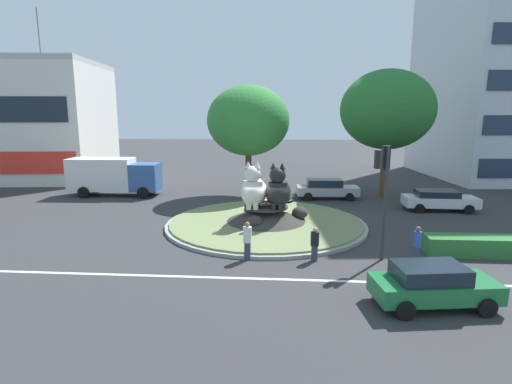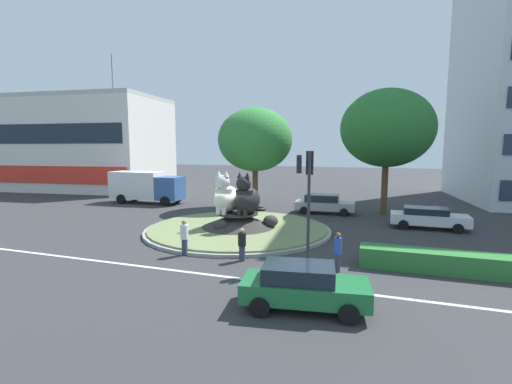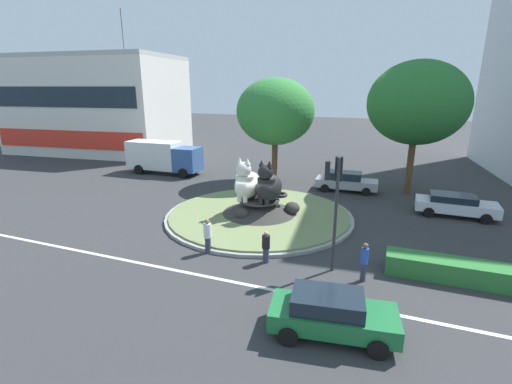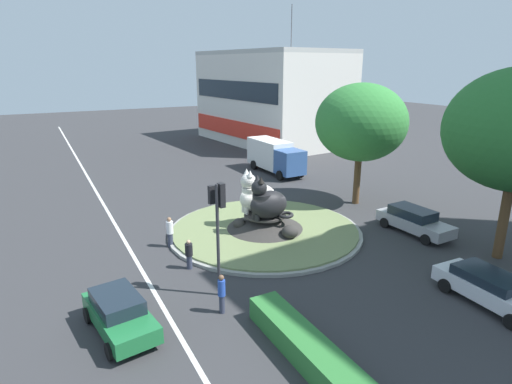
{
  "view_description": "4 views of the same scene",
  "coord_description": "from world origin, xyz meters",
  "px_view_note": "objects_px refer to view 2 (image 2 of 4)",
  "views": [
    {
      "loc": [
        1.08,
        -23.27,
        6.57
      ],
      "look_at": [
        -0.72,
        1.84,
        1.66
      ],
      "focal_mm": 28.44,
      "sensor_mm": 36.0,
      "label": 1
    },
    {
      "loc": [
        8.41,
        -21.22,
        5.32
      ],
      "look_at": [
        0.63,
        1.72,
        2.34
      ],
      "focal_mm": 25.4,
      "sensor_mm": 36.0,
      "label": 2
    },
    {
      "loc": [
        7.56,
        -20.42,
        7.99
      ],
      "look_at": [
        -0.47,
        0.69,
        1.41
      ],
      "focal_mm": 25.44,
      "sensor_mm": 36.0,
      "label": 3
    },
    {
      "loc": [
        21.22,
        -11.84,
        9.94
      ],
      "look_at": [
        -1.74,
        0.3,
        2.08
      ],
      "focal_mm": 29.72,
      "sensor_mm": 36.0,
      "label": 4
    }
  ],
  "objects_px": {
    "hatchback_near_shophouse": "(428,217)",
    "parked_car_right": "(303,286)",
    "sedan_on_far_lane": "(324,204)",
    "pedestrian_blue_shirt": "(338,251)",
    "cat_statue_white": "(226,197)",
    "cat_statue_black": "(247,199)",
    "pedestrian_black_shirt": "(242,244)",
    "delivery_box_truck": "(146,186)",
    "second_tree_near_tower": "(387,128)",
    "traffic_light_mast": "(307,182)",
    "shophouse_block": "(85,144)",
    "pedestrian_white_shirt": "(184,237)",
    "broadleaf_tree_behind_island": "(255,140)"
  },
  "relations": [
    {
      "from": "hatchback_near_shophouse",
      "to": "parked_car_right",
      "type": "distance_m",
      "value": 15.45
    },
    {
      "from": "parked_car_right",
      "to": "sedan_on_far_lane",
      "type": "bearing_deg",
      "value": 87.75
    },
    {
      "from": "pedestrian_blue_shirt",
      "to": "cat_statue_white",
      "type": "bearing_deg",
      "value": 129.4
    },
    {
      "from": "cat_statue_black",
      "to": "pedestrian_black_shirt",
      "type": "relative_size",
      "value": 1.73
    },
    {
      "from": "pedestrian_blue_shirt",
      "to": "delivery_box_truck",
      "type": "bearing_deg",
      "value": 130.43
    },
    {
      "from": "parked_car_right",
      "to": "delivery_box_truck",
      "type": "bearing_deg",
      "value": 128.28
    },
    {
      "from": "parked_car_right",
      "to": "second_tree_near_tower",
      "type": "bearing_deg",
      "value": 73.71
    },
    {
      "from": "parked_car_right",
      "to": "delivery_box_truck",
      "type": "distance_m",
      "value": 26.06
    },
    {
      "from": "pedestrian_black_shirt",
      "to": "sedan_on_far_lane",
      "type": "bearing_deg",
      "value": -75.51
    },
    {
      "from": "cat_statue_white",
      "to": "second_tree_near_tower",
      "type": "height_order",
      "value": "second_tree_near_tower"
    },
    {
      "from": "sedan_on_far_lane",
      "to": "parked_car_right",
      "type": "bearing_deg",
      "value": -86.13
    },
    {
      "from": "pedestrian_black_shirt",
      "to": "traffic_light_mast",
      "type": "bearing_deg",
      "value": -149.81
    },
    {
      "from": "shophouse_block",
      "to": "cat_statue_black",
      "type": "bearing_deg",
      "value": -36.24
    },
    {
      "from": "pedestrian_black_shirt",
      "to": "pedestrian_white_shirt",
      "type": "bearing_deg",
      "value": 23.36
    },
    {
      "from": "cat_statue_black",
      "to": "broadleaf_tree_behind_island",
      "type": "xyz_separation_m",
      "value": [
        -2.54,
        9.02,
        3.82
      ]
    },
    {
      "from": "cat_statue_white",
      "to": "pedestrian_blue_shirt",
      "type": "relative_size",
      "value": 1.56
    },
    {
      "from": "pedestrian_black_shirt",
      "to": "parked_car_right",
      "type": "distance_m",
      "value": 5.56
    },
    {
      "from": "pedestrian_black_shirt",
      "to": "hatchback_near_shophouse",
      "type": "distance_m",
      "value": 13.83
    },
    {
      "from": "traffic_light_mast",
      "to": "delivery_box_truck",
      "type": "bearing_deg",
      "value": 47.87
    },
    {
      "from": "cat_statue_black",
      "to": "traffic_light_mast",
      "type": "relative_size",
      "value": 0.52
    },
    {
      "from": "hatchback_near_shophouse",
      "to": "cat_statue_black",
      "type": "bearing_deg",
      "value": -154.38
    },
    {
      "from": "cat_statue_white",
      "to": "sedan_on_far_lane",
      "type": "xyz_separation_m",
      "value": [
        5.04,
        8.24,
        -1.38
      ]
    },
    {
      "from": "traffic_light_mast",
      "to": "pedestrian_black_shirt",
      "type": "distance_m",
      "value": 4.22
    },
    {
      "from": "pedestrian_black_shirt",
      "to": "sedan_on_far_lane",
      "type": "xyz_separation_m",
      "value": [
        1.87,
        13.72,
        -0.0
      ]
    },
    {
      "from": "cat_statue_white",
      "to": "traffic_light_mast",
      "type": "bearing_deg",
      "value": 52.3
    },
    {
      "from": "parked_car_right",
      "to": "traffic_light_mast",
      "type": "bearing_deg",
      "value": 91.39
    },
    {
      "from": "pedestrian_white_shirt",
      "to": "pedestrian_blue_shirt",
      "type": "xyz_separation_m",
      "value": [
        7.47,
        -0.08,
        0.0
      ]
    },
    {
      "from": "broadleaf_tree_behind_island",
      "to": "second_tree_near_tower",
      "type": "bearing_deg",
      "value": 3.12
    },
    {
      "from": "cat_statue_white",
      "to": "hatchback_near_shophouse",
      "type": "height_order",
      "value": "cat_statue_white"
    },
    {
      "from": "broadleaf_tree_behind_island",
      "to": "parked_car_right",
      "type": "xyz_separation_m",
      "value": [
        8.03,
        -18.59,
        -5.2
      ]
    },
    {
      "from": "second_tree_near_tower",
      "to": "pedestrian_blue_shirt",
      "type": "distance_m",
      "value": 16.42
    },
    {
      "from": "second_tree_near_tower",
      "to": "pedestrian_white_shirt",
      "type": "xyz_separation_m",
      "value": [
        -9.49,
        -15.12,
        -5.89
      ]
    },
    {
      "from": "shophouse_block",
      "to": "pedestrian_black_shirt",
      "type": "relative_size",
      "value": 13.51
    },
    {
      "from": "traffic_light_mast",
      "to": "cat_statue_white",
      "type": "bearing_deg",
      "value": 44.77
    },
    {
      "from": "parked_car_right",
      "to": "delivery_box_truck",
      "type": "xyz_separation_m",
      "value": [
        -18.9,
        17.93,
        0.86
      ]
    },
    {
      "from": "cat_statue_white",
      "to": "shophouse_block",
      "type": "relative_size",
      "value": 0.13
    },
    {
      "from": "broadleaf_tree_behind_island",
      "to": "pedestrian_black_shirt",
      "type": "relative_size",
      "value": 5.59
    },
    {
      "from": "cat_statue_white",
      "to": "parked_car_right",
      "type": "xyz_separation_m",
      "value": [
        6.91,
        -9.6,
        -1.4
      ]
    },
    {
      "from": "hatchback_near_shophouse",
      "to": "delivery_box_truck",
      "type": "relative_size",
      "value": 0.67
    },
    {
      "from": "cat_statue_white",
      "to": "pedestrian_black_shirt",
      "type": "xyz_separation_m",
      "value": [
        3.17,
        -5.49,
        -1.37
      ]
    },
    {
      "from": "shophouse_block",
      "to": "hatchback_near_shophouse",
      "type": "height_order",
      "value": "shophouse_block"
    },
    {
      "from": "second_tree_near_tower",
      "to": "pedestrian_blue_shirt",
      "type": "height_order",
      "value": "second_tree_near_tower"
    },
    {
      "from": "second_tree_near_tower",
      "to": "pedestrian_blue_shirt",
      "type": "xyz_separation_m",
      "value": [
        -2.02,
        -15.19,
        -5.89
      ]
    },
    {
      "from": "hatchback_near_shophouse",
      "to": "shophouse_block",
      "type": "bearing_deg",
      "value": 165.0
    },
    {
      "from": "second_tree_near_tower",
      "to": "pedestrian_white_shirt",
      "type": "height_order",
      "value": "second_tree_near_tower"
    },
    {
      "from": "cat_statue_black",
      "to": "pedestrian_white_shirt",
      "type": "bearing_deg",
      "value": -10.36
    },
    {
      "from": "broadleaf_tree_behind_island",
      "to": "sedan_on_far_lane",
      "type": "xyz_separation_m",
      "value": [
        6.16,
        -0.75,
        -5.18
      ]
    },
    {
      "from": "shophouse_block",
      "to": "pedestrian_black_shirt",
      "type": "bearing_deg",
      "value": -42.13
    },
    {
      "from": "delivery_box_truck",
      "to": "sedan_on_far_lane",
      "type": "bearing_deg",
      "value": -2.0
    },
    {
      "from": "hatchback_near_shophouse",
      "to": "pedestrian_black_shirt",
      "type": "bearing_deg",
      "value": -130.05
    }
  ]
}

